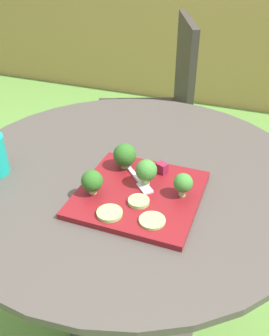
{
  "coord_description": "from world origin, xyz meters",
  "views": [
    {
      "loc": [
        0.29,
        -0.75,
        1.23
      ],
      "look_at": [
        0.03,
        -0.05,
        0.74
      ],
      "focal_mm": 39.55,
      "sensor_mm": 36.0,
      "label": 1
    }
  ],
  "objects": [
    {
      "name": "ground_plane",
      "position": [
        0.0,
        0.0,
        0.0
      ],
      "size": [
        12.0,
        12.0,
        0.0
      ],
      "primitive_type": "plane",
      "color": "#568438"
    },
    {
      "name": "bamboo_fence",
      "position": [
        0.0,
        2.16,
        0.61
      ],
      "size": [
        8.0,
        0.08,
        1.22
      ],
      "primitive_type": "cube",
      "color": "#9E7F47",
      "rests_on": "ground_plane"
    },
    {
      "name": "patio_table",
      "position": [
        0.0,
        0.0,
        0.46
      ],
      "size": [
        0.93,
        0.93,
        0.7
      ],
      "color": "#423D38",
      "rests_on": "ground_plane"
    },
    {
      "name": "patio_chair",
      "position": [
        -0.18,
        0.86,
        0.53
      ],
      "size": [
        0.57,
        0.57,
        0.9
      ],
      "color": "#332D28",
      "rests_on": "ground_plane"
    },
    {
      "name": "salad_plate",
      "position": [
        0.06,
        -0.1,
        0.71
      ],
      "size": [
        0.28,
        0.28,
        0.01
      ],
      "primitive_type": "cube",
      "color": "maroon",
      "rests_on": "patio_table"
    },
    {
      "name": "fork",
      "position": [
        0.04,
        -0.06,
        0.72
      ],
      "size": [
        0.12,
        0.12,
        0.0
      ],
      "color": "silver",
      "rests_on": "salad_plate"
    },
    {
      "name": "broccoli_floret_0",
      "position": [
        0.16,
        -0.08,
        0.75
      ],
      "size": [
        0.04,
        0.04,
        0.06
      ],
      "color": "#99B770",
      "rests_on": "salad_plate"
    },
    {
      "name": "broccoli_floret_1",
      "position": [
        -0.01,
        -0.02,
        0.75
      ],
      "size": [
        0.06,
        0.06,
        0.07
      ],
      "color": "#99B770",
      "rests_on": "salad_plate"
    },
    {
      "name": "broccoli_floret_2",
      "position": [
        -0.04,
        -0.15,
        0.75
      ],
      "size": [
        0.05,
        0.05,
        0.06
      ],
      "color": "#99B770",
      "rests_on": "salad_plate"
    },
    {
      "name": "broccoli_floret_3",
      "position": [
        0.07,
        -0.07,
        0.75
      ],
      "size": [
        0.05,
        0.05,
        0.07
      ],
      "color": "#99B770",
      "rests_on": "salad_plate"
    },
    {
      "name": "cucumber_slice_0",
      "position": [
        0.12,
        -0.19,
        0.72
      ],
      "size": [
        0.06,
        0.06,
        0.01
      ],
      "primitive_type": "cylinder",
      "color": "#8EB766",
      "rests_on": "salad_plate"
    },
    {
      "name": "cucumber_slice_1",
      "position": [
        0.03,
        -0.2,
        0.72
      ],
      "size": [
        0.06,
        0.06,
        0.01
      ],
      "primitive_type": "cylinder",
      "color": "#8EB766",
      "rests_on": "salad_plate"
    },
    {
      "name": "cucumber_slice_2",
      "position": [
        0.08,
        -0.14,
        0.72
      ],
      "size": [
        0.05,
        0.05,
        0.01
      ],
      "primitive_type": "cylinder",
      "color": "#8EB766",
      "rests_on": "salad_plate"
    },
    {
      "name": "beet_chunk_0",
      "position": [
        0.09,
        -0.01,
        0.73
      ],
      "size": [
        0.03,
        0.03,
        0.03
      ],
      "primitive_type": "cube",
      "rotation": [
        0.0,
        0.0,
        2.73
      ],
      "color": "maroon",
      "rests_on": "salad_plate"
    }
  ]
}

